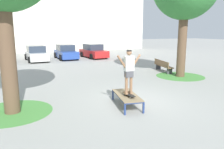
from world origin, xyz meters
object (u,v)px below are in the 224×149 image
(car_white, at_px, (36,54))
(car_blue, at_px, (66,52))
(skate_box, at_px, (127,96))
(skater, at_px, (129,69))
(car_grey, at_px, (3,55))
(car_red, at_px, (93,51))
(park_bench, at_px, (163,66))
(skateboard, at_px, (129,94))

(car_white, xyz_separation_m, car_blue, (3.01, 0.53, 0.00))
(car_white, height_order, car_blue, same)
(skate_box, height_order, car_white, car_white)
(skater, height_order, car_grey, skater)
(car_grey, xyz_separation_m, car_red, (9.01, -0.01, 0.00))
(car_blue, xyz_separation_m, park_bench, (4.97, -10.32, -0.24))
(car_grey, height_order, car_red, same)
(car_grey, relative_size, car_white, 0.99)
(skateboard, height_order, car_red, car_red)
(car_blue, height_order, car_red, same)
(skateboard, xyz_separation_m, skater, (0.00, 0.00, 0.99))
(skater, height_order, car_white, skater)
(skateboard, height_order, park_bench, park_bench)
(car_blue, bearing_deg, car_red, -4.16)
(skateboard, xyz_separation_m, car_white, (-2.10, 15.71, 0.15))
(skater, distance_m, car_grey, 16.85)
(park_bench, bearing_deg, car_red, 101.01)
(skate_box, height_order, car_blue, car_blue)
(skateboard, xyz_separation_m, car_blue, (0.90, 16.24, 0.15))
(car_grey, height_order, car_blue, same)
(car_blue, relative_size, car_red, 0.98)
(car_grey, distance_m, car_blue, 6.02)
(skateboard, xyz_separation_m, car_grey, (-5.11, 16.04, 0.15))
(skateboard, relative_size, skater, 0.47)
(car_grey, relative_size, car_blue, 1.01)
(car_blue, bearing_deg, skate_box, -93.09)
(skateboard, xyz_separation_m, park_bench, (5.87, 5.92, -0.09))
(skate_box, relative_size, car_grey, 0.47)
(car_blue, bearing_deg, park_bench, -64.30)
(car_grey, bearing_deg, skate_box, -71.99)
(car_blue, height_order, park_bench, car_blue)
(skateboard, bearing_deg, skate_box, 80.09)
(skateboard, distance_m, park_bench, 8.34)
(car_grey, xyz_separation_m, park_bench, (10.98, -10.12, -0.24))
(car_white, bearing_deg, skater, -82.37)
(car_grey, distance_m, car_white, 3.02)
(car_grey, relative_size, park_bench, 1.76)
(skate_box, distance_m, car_blue, 16.06)
(park_bench, bearing_deg, skateboard, -134.75)
(skate_box, xyz_separation_m, car_blue, (0.87, 16.03, 0.28))
(car_grey, height_order, park_bench, car_grey)
(skate_box, relative_size, skater, 1.18)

